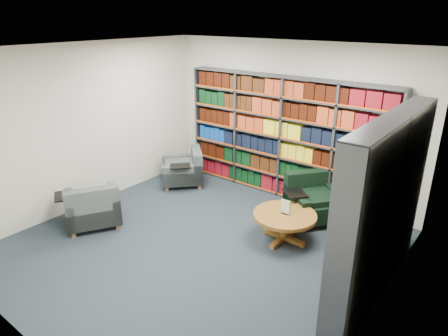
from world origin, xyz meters
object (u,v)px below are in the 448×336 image
Objects in this scene: chair_teal_left at (186,170)px; chair_teal_front at (93,209)px; coffee_table at (285,219)px; chair_green_right at (313,201)px.

chair_teal_left is 0.98× the size of chair_teal_front.
chair_teal_left is at bearing 165.70° from coffee_table.
chair_teal_front is (-2.64, -2.44, 0.00)m from chair_green_right.
chair_teal_left is 2.66m from chair_green_right.
chair_green_right reaches higher than chair_teal_left.
chair_green_right is at bearing 90.23° from coffee_table.
chair_teal_left is 0.96× the size of chair_green_right.
coffee_table is (0.00, -0.94, 0.06)m from chair_green_right.
coffee_table is at bearing -89.77° from chair_green_right.
chair_teal_front is at bearing -137.19° from chair_green_right.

